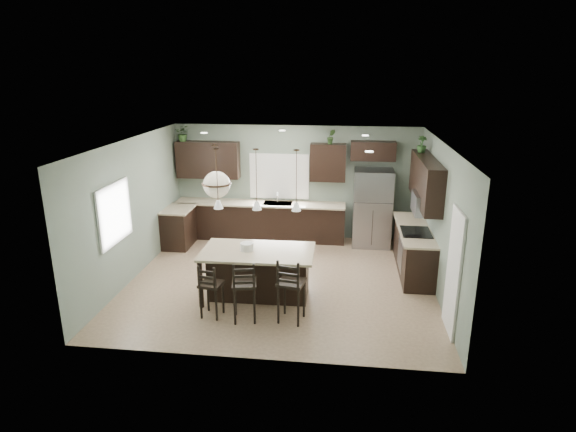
# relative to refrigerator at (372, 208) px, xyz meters

# --- Properties ---
(ground) EXTENTS (6.00, 6.00, 0.00)m
(ground) POSITION_rel_refrigerator_xyz_m (-1.89, -2.33, -0.93)
(ground) COLOR #9E8466
(ground) RESTS_ON ground
(pantry_door) EXTENTS (0.04, 0.82, 2.04)m
(pantry_door) POSITION_rel_refrigerator_xyz_m (1.09, -3.88, 0.09)
(pantry_door) COLOR white
(pantry_door) RESTS_ON ground
(window_back) EXTENTS (1.35, 0.02, 1.00)m
(window_back) POSITION_rel_refrigerator_xyz_m (-2.29, 0.40, 0.62)
(window_back) COLOR white
(window_back) RESTS_ON room_shell
(window_left) EXTENTS (0.02, 1.10, 1.00)m
(window_left) POSITION_rel_refrigerator_xyz_m (-4.87, -3.13, 0.62)
(window_left) COLOR white
(window_left) RESTS_ON room_shell
(left_return_cabs) EXTENTS (0.60, 0.90, 0.90)m
(left_return_cabs) POSITION_rel_refrigerator_xyz_m (-4.59, -0.63, -0.48)
(left_return_cabs) COLOR black
(left_return_cabs) RESTS_ON ground
(left_return_countertop) EXTENTS (0.66, 0.96, 0.04)m
(left_return_countertop) POSITION_rel_refrigerator_xyz_m (-4.57, -0.63, -0.01)
(left_return_countertop) COLOR #B8A88B
(left_return_countertop) RESTS_ON left_return_cabs
(back_lower_cabs) EXTENTS (4.20, 0.60, 0.90)m
(back_lower_cabs) POSITION_rel_refrigerator_xyz_m (-2.74, 0.12, -0.48)
(back_lower_cabs) COLOR black
(back_lower_cabs) RESTS_ON ground
(back_countertop) EXTENTS (4.20, 0.66, 0.04)m
(back_countertop) POSITION_rel_refrigerator_xyz_m (-2.74, 0.10, -0.01)
(back_countertop) COLOR #B8A88B
(back_countertop) RESTS_ON back_lower_cabs
(sink_inset) EXTENTS (0.70, 0.45, 0.01)m
(sink_inset) POSITION_rel_refrigerator_xyz_m (-2.29, 0.10, 0.01)
(sink_inset) COLOR gray
(sink_inset) RESTS_ON back_countertop
(faucet) EXTENTS (0.02, 0.02, 0.28)m
(faucet) POSITION_rel_refrigerator_xyz_m (-2.29, 0.07, 0.16)
(faucet) COLOR silver
(faucet) RESTS_ON back_countertop
(back_upper_left) EXTENTS (1.55, 0.34, 0.90)m
(back_upper_left) POSITION_rel_refrigerator_xyz_m (-4.04, 0.25, 1.02)
(back_upper_left) COLOR black
(back_upper_left) RESTS_ON room_shell
(back_upper_right) EXTENTS (0.85, 0.34, 0.90)m
(back_upper_right) POSITION_rel_refrigerator_xyz_m (-1.09, 0.25, 1.02)
(back_upper_right) COLOR black
(back_upper_right) RESTS_ON room_shell
(fridge_header) EXTENTS (1.05, 0.34, 0.45)m
(fridge_header) POSITION_rel_refrigerator_xyz_m (-0.04, 0.25, 1.32)
(fridge_header) COLOR black
(fridge_header) RESTS_ON room_shell
(right_lower_cabs) EXTENTS (0.60, 2.35, 0.90)m
(right_lower_cabs) POSITION_rel_refrigerator_xyz_m (0.81, -1.46, -0.48)
(right_lower_cabs) COLOR black
(right_lower_cabs) RESTS_ON ground
(right_countertop) EXTENTS (0.66, 2.35, 0.04)m
(right_countertop) POSITION_rel_refrigerator_xyz_m (0.79, -1.46, -0.01)
(right_countertop) COLOR #B8A88B
(right_countertop) RESTS_ON right_lower_cabs
(cooktop) EXTENTS (0.58, 0.75, 0.02)m
(cooktop) POSITION_rel_refrigerator_xyz_m (0.79, -1.73, 0.02)
(cooktop) COLOR black
(cooktop) RESTS_ON right_countertop
(wall_oven_front) EXTENTS (0.01, 0.72, 0.60)m
(wall_oven_front) POSITION_rel_refrigerator_xyz_m (0.51, -1.73, -0.48)
(wall_oven_front) COLOR gray
(wall_oven_front) RESTS_ON right_lower_cabs
(right_upper_cabs) EXTENTS (0.34, 2.35, 0.90)m
(right_upper_cabs) POSITION_rel_refrigerator_xyz_m (0.94, -1.46, 1.02)
(right_upper_cabs) COLOR black
(right_upper_cabs) RESTS_ON room_shell
(microwave) EXTENTS (0.40, 0.75, 0.40)m
(microwave) POSITION_rel_refrigerator_xyz_m (0.89, -1.73, 0.62)
(microwave) COLOR gray
(microwave) RESTS_ON right_upper_cabs
(refrigerator) EXTENTS (0.90, 0.74, 1.85)m
(refrigerator) POSITION_rel_refrigerator_xyz_m (0.00, 0.00, 0.00)
(refrigerator) COLOR gray
(refrigerator) RESTS_ON ground
(kitchen_island) EXTENTS (2.06, 1.19, 0.92)m
(kitchen_island) POSITION_rel_refrigerator_xyz_m (-2.20, -3.08, -0.46)
(kitchen_island) COLOR black
(kitchen_island) RESTS_ON ground
(serving_dish) EXTENTS (0.24, 0.24, 0.14)m
(serving_dish) POSITION_rel_refrigerator_xyz_m (-2.40, -3.09, 0.07)
(serving_dish) COLOR silver
(serving_dish) RESTS_ON kitchen_island
(bar_stool_left) EXTENTS (0.42, 0.42, 0.98)m
(bar_stool_left) POSITION_rel_refrigerator_xyz_m (-2.87, -3.90, -0.43)
(bar_stool_left) COLOR black
(bar_stool_left) RESTS_ON ground
(bar_stool_center) EXTENTS (0.48, 0.48, 1.10)m
(bar_stool_center) POSITION_rel_refrigerator_xyz_m (-2.28, -3.96, -0.38)
(bar_stool_center) COLOR black
(bar_stool_center) RESTS_ON ground
(bar_stool_right) EXTENTS (0.50, 0.50, 1.15)m
(bar_stool_right) POSITION_rel_refrigerator_xyz_m (-1.50, -3.89, -0.35)
(bar_stool_right) COLOR black
(bar_stool_right) RESTS_ON ground
(pendant_left) EXTENTS (0.17, 0.17, 1.10)m
(pendant_left) POSITION_rel_refrigerator_xyz_m (-2.90, -3.09, 1.32)
(pendant_left) COLOR white
(pendant_left) RESTS_ON room_shell
(pendant_center) EXTENTS (0.17, 0.17, 1.10)m
(pendant_center) POSITION_rel_refrigerator_xyz_m (-2.20, -3.08, 1.32)
(pendant_center) COLOR white
(pendant_center) RESTS_ON room_shell
(pendant_right) EXTENTS (0.17, 0.17, 1.10)m
(pendant_right) POSITION_rel_refrigerator_xyz_m (-1.50, -3.07, 1.32)
(pendant_right) COLOR silver
(pendant_right) RESTS_ON room_shell
(chandelier) EXTENTS (0.54, 0.54, 1.00)m
(chandelier) POSITION_rel_refrigerator_xyz_m (-3.02, -2.72, 1.37)
(chandelier) COLOR beige
(chandelier) RESTS_ON room_shell
(plant_back_left) EXTENTS (0.38, 0.34, 0.39)m
(plant_back_left) POSITION_rel_refrigerator_xyz_m (-4.62, 0.22, 1.67)
(plant_back_left) COLOR #2C4C21
(plant_back_left) RESTS_ON back_upper_left
(plant_back_right) EXTENTS (0.21, 0.17, 0.35)m
(plant_back_right) POSITION_rel_refrigerator_xyz_m (-1.03, 0.22, 1.65)
(plant_back_right) COLOR #2D4C21
(plant_back_right) RESTS_ON back_upper_right
(plant_right_wall) EXTENTS (0.22, 0.22, 0.35)m
(plant_right_wall) POSITION_rel_refrigerator_xyz_m (0.91, -0.77, 1.65)
(plant_right_wall) COLOR #2A5123
(plant_right_wall) RESTS_ON right_upper_cabs
(room_shell) EXTENTS (6.00, 6.00, 6.00)m
(room_shell) POSITION_rel_refrigerator_xyz_m (-1.89, -2.33, 0.77)
(room_shell) COLOR slate
(room_shell) RESTS_ON ground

